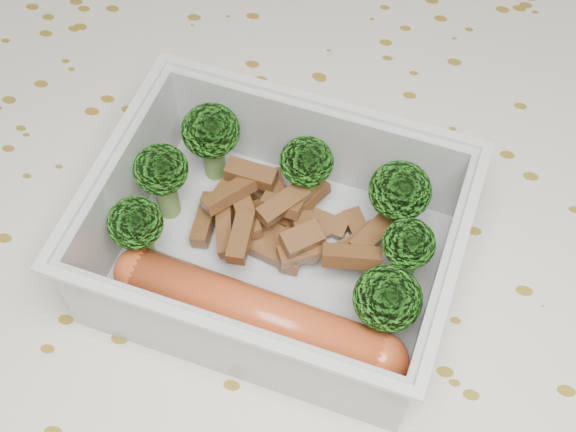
# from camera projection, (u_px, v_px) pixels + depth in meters

# --- Properties ---
(dining_table) EXTENTS (1.40, 0.90, 0.75)m
(dining_table) POSITION_uv_depth(u_px,v_px,m) (285.00, 307.00, 0.54)
(dining_table) COLOR brown
(dining_table) RESTS_ON ground
(tablecloth) EXTENTS (1.46, 0.96, 0.19)m
(tablecloth) POSITION_uv_depth(u_px,v_px,m) (285.00, 272.00, 0.50)
(tablecloth) COLOR silver
(tablecloth) RESTS_ON dining_table
(lunch_container) EXTENTS (0.21, 0.17, 0.07)m
(lunch_container) POSITION_uv_depth(u_px,v_px,m) (275.00, 247.00, 0.44)
(lunch_container) COLOR silver
(lunch_container) RESTS_ON tablecloth
(broccoli_florets) EXTENTS (0.17, 0.12, 0.05)m
(broccoli_florets) POSITION_uv_depth(u_px,v_px,m) (291.00, 205.00, 0.43)
(broccoli_florets) COLOR #608C3F
(broccoli_florets) RESTS_ON lunch_container
(meat_pile) EXTENTS (0.11, 0.07, 0.03)m
(meat_pile) POSITION_uv_depth(u_px,v_px,m) (290.00, 224.00, 0.45)
(meat_pile) COLOR brown
(meat_pile) RESTS_ON lunch_container
(sausage) EXTENTS (0.16, 0.05, 0.03)m
(sausage) POSITION_uv_depth(u_px,v_px,m) (257.00, 315.00, 0.42)
(sausage) COLOR #C44D23
(sausage) RESTS_ON lunch_container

